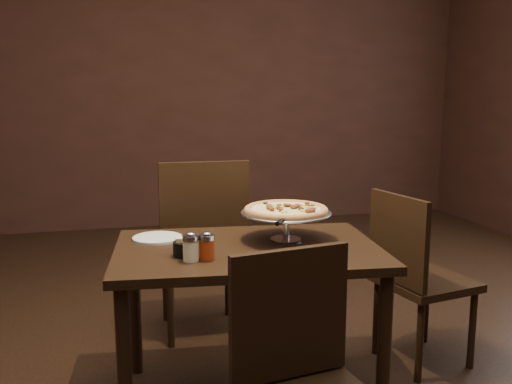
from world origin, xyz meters
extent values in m
cube|color=black|center=(0.00, 3.51, 1.40)|extent=(6.00, 0.02, 2.80)
cube|color=black|center=(-0.08, 0.06, 0.68)|extent=(1.19, 0.86, 0.04)
cylinder|color=black|center=(-0.62, -0.21, 0.33)|extent=(0.06, 0.06, 0.66)
cylinder|color=black|center=(0.38, -0.31, 0.33)|extent=(0.06, 0.06, 0.66)
cylinder|color=black|center=(-0.55, 0.42, 0.33)|extent=(0.06, 0.06, 0.66)
cylinder|color=black|center=(0.45, 0.32, 0.33)|extent=(0.06, 0.06, 0.66)
cylinder|color=#B7B7BE|center=(0.10, 0.12, 0.70)|extent=(0.14, 0.14, 0.01)
cylinder|color=#B7B7BE|center=(0.10, 0.12, 0.76)|extent=(0.03, 0.03, 0.11)
cylinder|color=#B7B7BE|center=(0.10, 0.12, 0.82)|extent=(0.10, 0.10, 0.01)
cylinder|color=gray|center=(0.10, 0.12, 0.82)|extent=(0.39, 0.39, 0.01)
torus|color=gray|center=(0.10, 0.12, 0.82)|extent=(0.40, 0.40, 0.01)
cylinder|color=#965C2D|center=(0.10, 0.12, 0.83)|extent=(0.36, 0.36, 0.01)
torus|color=#965C2D|center=(0.10, 0.12, 0.84)|extent=(0.37, 0.37, 0.03)
cylinder|color=tan|center=(0.10, 0.12, 0.84)|extent=(0.31, 0.31, 0.01)
cylinder|color=#F8EEC1|center=(-0.35, -0.09, 0.74)|extent=(0.06, 0.06, 0.08)
cylinder|color=#B7B7BE|center=(-0.35, -0.09, 0.79)|extent=(0.07, 0.07, 0.02)
ellipsoid|color=#B7B7BE|center=(-0.35, -0.09, 0.81)|extent=(0.04, 0.04, 0.01)
cylinder|color=#9B250E|center=(-0.28, -0.09, 0.74)|extent=(0.06, 0.06, 0.08)
cylinder|color=#B7B7BE|center=(-0.28, -0.09, 0.79)|extent=(0.06, 0.06, 0.02)
ellipsoid|color=#B7B7BE|center=(-0.28, -0.09, 0.80)|extent=(0.03, 0.03, 0.01)
cylinder|color=black|center=(-0.36, -0.02, 0.73)|extent=(0.10, 0.10, 0.06)
cube|color=#D1BB78|center=(-0.38, -0.02, 0.74)|extent=(0.04, 0.03, 0.06)
cube|color=#D1BB78|center=(-0.35, -0.02, 0.74)|extent=(0.04, 0.03, 0.06)
cube|color=silver|center=(0.11, -0.20, 0.71)|extent=(0.16, 0.16, 0.02)
cylinder|color=silver|center=(-0.45, 0.28, 0.70)|extent=(0.22, 0.22, 0.01)
cylinder|color=silver|center=(0.03, -0.25, 0.71)|extent=(0.27, 0.27, 0.01)
cone|color=#B7B7BE|center=(0.03, -0.06, 0.83)|extent=(0.17, 0.17, 0.00)
cylinder|color=black|center=(0.03, -0.06, 0.83)|extent=(0.09, 0.12, 0.02)
cube|color=black|center=(-0.17, 0.84, 0.48)|extent=(0.48, 0.48, 0.04)
cube|color=black|center=(-0.17, 0.63, 0.75)|extent=(0.47, 0.04, 0.49)
cylinder|color=black|center=(0.02, 1.03, 0.23)|extent=(0.04, 0.04, 0.45)
cylinder|color=black|center=(-0.35, 1.04, 0.23)|extent=(0.04, 0.04, 0.45)
cylinder|color=black|center=(0.02, 0.65, 0.23)|extent=(0.04, 0.04, 0.45)
cylinder|color=black|center=(-0.36, 0.66, 0.23)|extent=(0.04, 0.04, 0.45)
cube|color=black|center=(-0.10, -0.60, 0.66)|extent=(0.41, 0.10, 0.43)
cube|color=black|center=(0.86, 0.19, 0.42)|extent=(0.48, 0.48, 0.04)
cube|color=black|center=(0.68, 0.15, 0.66)|extent=(0.10, 0.40, 0.43)
cylinder|color=black|center=(1.05, 0.06, 0.20)|extent=(0.03, 0.03, 0.40)
cylinder|color=black|center=(0.99, 0.38, 0.20)|extent=(0.03, 0.03, 0.40)
cylinder|color=black|center=(0.73, 0.00, 0.20)|extent=(0.03, 0.03, 0.40)
cylinder|color=black|center=(0.66, 0.32, 0.20)|extent=(0.03, 0.03, 0.40)
camera|label=1|loc=(-0.63, -2.23, 1.35)|focal=40.00mm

